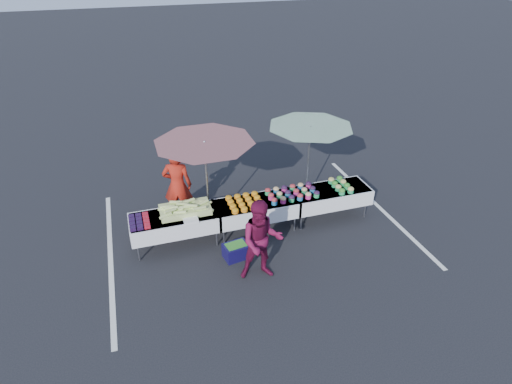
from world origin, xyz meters
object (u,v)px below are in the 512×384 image
object	(u,v)px
umbrella_right	(310,133)
umbrella_left	(205,150)
customer	(262,241)
storage_bin	(236,251)
table_left	(175,222)
table_center	(256,208)
table_right	(329,195)
vendor	(177,185)

from	to	relation	value
umbrella_right	umbrella_left	bearing A→B (deg)	-171.12
customer	storage_bin	size ratio (longest dim) A/B	3.08
customer	umbrella_left	distance (m)	2.29
table_left	storage_bin	distance (m)	1.43
umbrella_left	umbrella_right	world-z (taller)	umbrella_left
umbrella_right	customer	bearing A→B (deg)	-130.27
table_center	umbrella_left	size ratio (longest dim) A/B	0.67
table_right	umbrella_left	bearing A→B (deg)	171.83
table_left	storage_bin	bearing A→B (deg)	-36.23
umbrella_right	storage_bin	bearing A→B (deg)	-144.68
umbrella_left	customer	bearing A→B (deg)	-72.13
table_right	umbrella_right	bearing A→B (deg)	105.62
umbrella_right	table_left	bearing A→B (deg)	-166.67
umbrella_left	table_left	bearing A→B (deg)	-153.86
vendor	customer	world-z (taller)	vendor
table_center	vendor	size ratio (longest dim) A/B	1.03
table_center	umbrella_left	xyz separation A→B (m)	(-0.98, 0.40, 1.38)
table_center	umbrella_left	distance (m)	1.75
vendor	umbrella_left	world-z (taller)	umbrella_left
umbrella_left	storage_bin	xyz separation A→B (m)	(0.29, -1.21, -1.80)
vendor	customer	xyz separation A→B (m)	(1.19, -2.49, -0.06)
vendor	umbrella_right	xyz separation A→B (m)	(3.14, -0.19, 0.95)
storage_bin	vendor	bearing A→B (deg)	106.51
customer	umbrella_right	world-z (taller)	umbrella_right
table_center	customer	bearing A→B (deg)	-103.93
table_center	storage_bin	distance (m)	1.14
vendor	storage_bin	world-z (taller)	vendor
vendor	storage_bin	size ratio (longest dim) A/B	3.29
umbrella_right	storage_bin	distance (m)	3.25
table_center	umbrella_right	xyz separation A→B (m)	(1.58, 0.80, 1.27)
customer	umbrella_right	bearing A→B (deg)	60.49
table_center	table_right	size ratio (longest dim) A/B	1.00
table_center	table_right	world-z (taller)	same
table_left	umbrella_left	distance (m)	1.66
table_right	umbrella_right	distance (m)	1.51
table_center	vendor	bearing A→B (deg)	147.52
vendor	table_left	bearing A→B (deg)	93.81
umbrella_left	vendor	bearing A→B (deg)	134.11
table_left	umbrella_right	world-z (taller)	umbrella_right
table_left	table_right	bearing A→B (deg)	0.00
table_center	vendor	xyz separation A→B (m)	(-1.56, 0.99, 0.32)
umbrella_right	table_right	bearing A→B (deg)	-74.38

